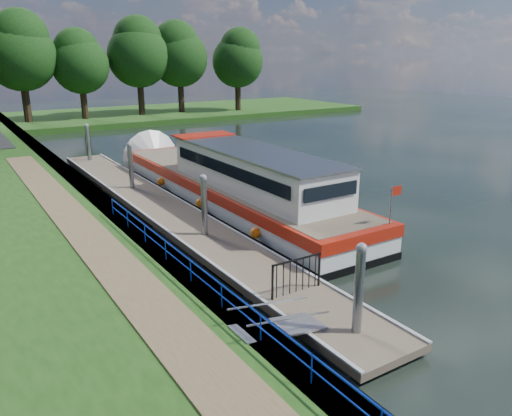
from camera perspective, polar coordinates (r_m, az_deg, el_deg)
ground at (r=14.63m, az=9.89°, el=-14.18°), size 160.00×160.00×0.00m
bank_edge at (r=25.85m, az=-17.46°, el=0.27°), size 1.10×90.00×0.78m
far_bank at (r=64.87m, az=-13.87°, el=10.27°), size 60.00×18.00×0.60m
footpath at (r=18.84m, az=-17.24°, el=-4.64°), size 1.60×40.00×0.05m
blue_fence at (r=14.81m, az=-5.84°, el=-7.83°), size 0.04×18.04×0.72m
pontoon at (r=24.82m, az=-10.52°, el=-0.39°), size 2.50×30.00×0.56m
mooring_piles at (r=24.52m, az=-10.66°, el=2.05°), size 0.30×27.30×3.55m
gangway at (r=13.63m, az=2.62°, el=-13.39°), size 2.58×1.00×0.92m
gate_panel at (r=15.58m, az=4.66°, el=-7.15°), size 1.85×0.05×1.15m
barge at (r=26.34m, az=-3.65°, el=2.93°), size 4.36×21.15×4.78m
horizon_trees at (r=58.18m, az=-26.54°, el=15.85°), size 54.38×10.03×12.87m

